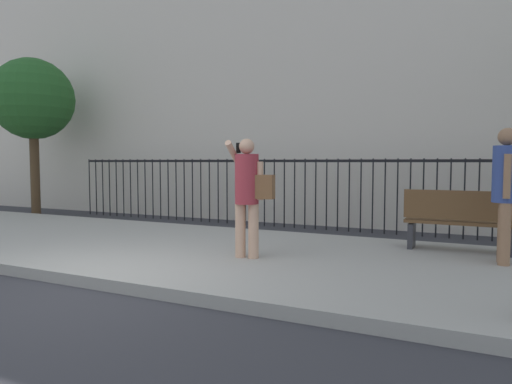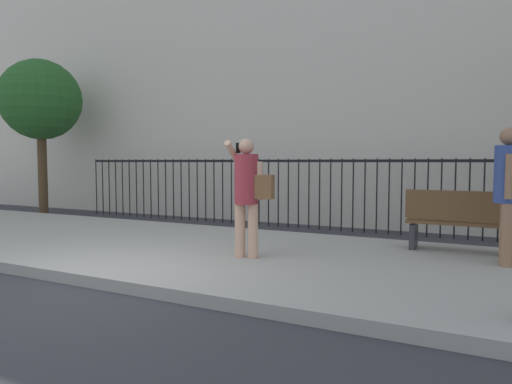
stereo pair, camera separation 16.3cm
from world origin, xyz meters
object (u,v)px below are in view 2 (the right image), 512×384
Objects in this scene: street_bench at (462,220)px; street_tree_near at (40,101)px; pedestrian_on_phone at (248,189)px; pedestrian_walking at (508,186)px.

street_tree_near is (-11.04, 1.32, 2.60)m from street_bench.
pedestrian_on_phone is 3.28m from street_bench.
pedestrian_walking is at bearing -9.53° from street_tree_near.
street_tree_near is at bearing 173.18° from street_bench.
pedestrian_on_phone reaches higher than street_bench.
pedestrian_walking is 0.42× the size of street_tree_near.
pedestrian_walking is 11.96m from street_tree_near.
pedestrian_walking reaches higher than street_bench.
pedestrian_walking is at bearing 19.43° from pedestrian_on_phone.
pedestrian_on_phone is at bearing -20.45° from street_tree_near.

